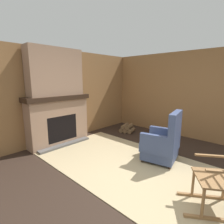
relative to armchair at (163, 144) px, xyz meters
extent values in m
plane|color=#2D2119|center=(0.14, -0.90, -0.37)|extent=(14.00, 14.00, 0.00)
cube|color=olive|center=(-2.64, -0.90, 0.82)|extent=(0.06, 6.08, 2.39)
cube|color=olive|center=(0.14, 1.87, 0.82)|extent=(6.08, 0.06, 2.39)
cube|color=#9E7A60|center=(-2.41, -0.90, 0.20)|extent=(0.39, 1.52, 1.13)
cube|color=black|center=(-2.25, -0.90, 0.07)|extent=(0.08, 0.79, 0.63)
cube|color=#565451|center=(-2.13, -0.90, -0.34)|extent=(0.16, 1.37, 0.06)
cube|color=black|center=(-2.41, -0.90, 0.81)|extent=(0.49, 1.62, 0.11)
cube|color=#9E7A60|center=(-2.41, -0.90, 1.43)|extent=(0.35, 1.34, 1.13)
cube|color=tan|center=(-0.47, -0.60, -0.36)|extent=(3.67, 2.10, 0.01)
cube|color=#3D4C75|center=(-0.05, -0.01, -0.19)|extent=(0.74, 0.74, 0.24)
cube|color=#3D4C75|center=(-0.05, -0.01, -0.04)|extent=(0.77, 0.78, 0.18)
cube|color=#3D4C75|center=(0.21, 0.04, 0.36)|extent=(0.25, 0.66, 0.62)
cube|color=#3D4C75|center=(-0.01, -0.29, 0.15)|extent=(0.59, 0.21, 0.20)
cube|color=#3D4C75|center=(-0.13, 0.26, 0.15)|extent=(0.59, 0.21, 0.20)
cylinder|color=#332319|center=(-0.25, -0.32, -0.34)|extent=(0.06, 0.06, 0.06)
cylinder|color=#332319|center=(-0.36, 0.19, -0.34)|extent=(0.06, 0.06, 0.06)
cylinder|color=#332319|center=(0.26, -0.21, -0.34)|extent=(0.06, 0.06, 0.06)
cylinder|color=#332319|center=(0.15, 0.30, -0.34)|extent=(0.06, 0.06, 0.06)
cube|color=olive|center=(1.23, -0.96, -0.35)|extent=(0.69, 0.47, 0.04)
cube|color=olive|center=(1.00, -0.61, -0.35)|extent=(0.69, 0.47, 0.04)
cylinder|color=olive|center=(1.06, -1.06, -0.14)|extent=(0.05, 0.05, 0.38)
cylinder|color=olive|center=(0.84, -0.72, -0.14)|extent=(0.05, 0.05, 0.38)
cylinder|color=olive|center=(1.17, -0.50, -0.14)|extent=(0.05, 0.05, 0.38)
cube|color=olive|center=(1.12, -0.78, 0.06)|extent=(0.66, 0.67, 0.02)
cube|color=olive|center=(1.00, -0.61, 0.27)|extent=(0.37, 0.26, 0.02)
cylinder|color=brown|center=(-1.85, 1.00, -0.30)|extent=(0.23, 0.39, 0.13)
cylinder|color=brown|center=(-1.72, 1.04, -0.30)|extent=(0.23, 0.39, 0.13)
cylinder|color=brown|center=(-1.59, 1.08, -0.30)|extent=(0.23, 0.39, 0.13)
cylinder|color=brown|center=(-1.79, 1.02, -0.18)|extent=(0.23, 0.39, 0.13)
cylinder|color=brown|center=(-1.66, 1.06, -0.18)|extent=(0.23, 0.39, 0.13)
ellipsoid|color=silver|center=(-2.45, -1.13, 0.91)|extent=(0.09, 0.09, 0.08)
cylinder|color=white|center=(-2.45, -1.13, 1.03)|extent=(0.05, 0.05, 0.15)
cube|color=gray|center=(-2.45, -0.30, 0.94)|extent=(0.13, 0.22, 0.15)
cube|color=silver|center=(-2.38, -0.30, 0.95)|extent=(0.01, 0.04, 0.02)
camera|label=1|loc=(1.52, -3.11, 1.29)|focal=28.00mm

